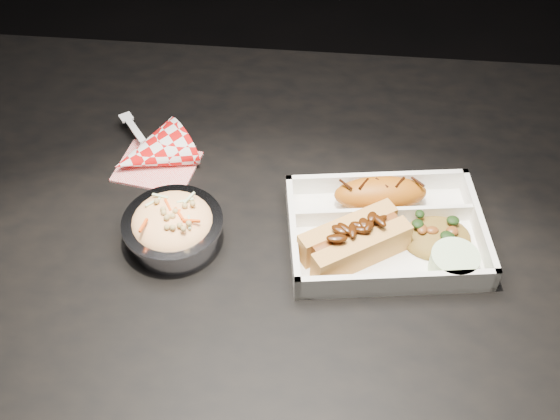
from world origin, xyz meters
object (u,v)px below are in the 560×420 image
object	(u,v)px
dining_table	(277,264)
fried_pastry	(380,193)
hotdog	(355,240)
napkin_fork	(151,154)
food_tray	(385,234)
foil_coleslaw_cup	(173,226)

from	to	relation	value
dining_table	fried_pastry	xyz separation A→B (m)	(0.14, 0.04, 0.12)
hotdog	dining_table	bearing A→B (deg)	121.06
fried_pastry	napkin_fork	size ratio (longest dim) A/B	0.79
food_tray	foil_coleslaw_cup	world-z (taller)	foil_coleslaw_cup
fried_pastry	food_tray	bearing A→B (deg)	-81.61
napkin_fork	hotdog	bearing A→B (deg)	27.11
dining_table	food_tray	distance (m)	0.18
dining_table	napkin_fork	xyz separation A→B (m)	(-0.19, 0.10, 0.11)
food_tray	napkin_fork	size ratio (longest dim) A/B	1.73
dining_table	napkin_fork	distance (m)	0.24
food_tray	napkin_fork	world-z (taller)	napkin_fork
napkin_fork	dining_table	bearing A→B (deg)	26.40
hotdog	foil_coleslaw_cup	distance (m)	0.23
foil_coleslaw_cup	dining_table	bearing A→B (deg)	18.88
fried_pastry	hotdog	world-z (taller)	hotdog
dining_table	hotdog	bearing A→B (deg)	-25.30
foil_coleslaw_cup	food_tray	bearing A→B (deg)	6.08
dining_table	foil_coleslaw_cup	bearing A→B (deg)	-161.12
fried_pastry	napkin_fork	bearing A→B (deg)	169.50
hotdog	napkin_fork	distance (m)	0.33
dining_table	foil_coleslaw_cup	world-z (taller)	foil_coleslaw_cup
fried_pastry	foil_coleslaw_cup	bearing A→B (deg)	-162.49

